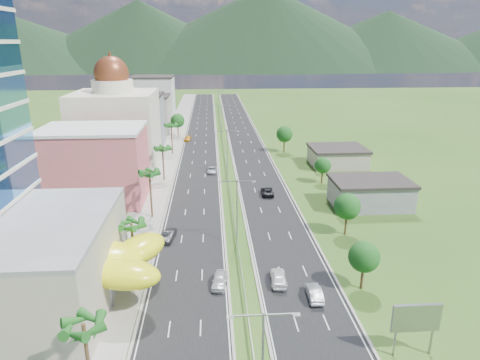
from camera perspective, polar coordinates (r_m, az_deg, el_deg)
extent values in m
plane|color=#2D5119|center=(63.37, 0.18, -12.36)|extent=(500.00, 500.00, 0.00)
cube|color=black|center=(148.07, -5.26, 5.46)|extent=(11.00, 260.00, 0.04)
cube|color=black|center=(148.47, 0.57, 5.57)|extent=(11.00, 260.00, 0.04)
cube|color=gray|center=(148.59, -8.94, 5.38)|extent=(7.00, 260.00, 0.12)
cube|color=gray|center=(130.42, -2.11, 4.07)|extent=(0.08, 216.00, 0.28)
cube|color=gray|center=(230.74, -2.98, 10.12)|extent=(0.10, 0.12, 0.70)
cube|color=gray|center=(36.47, 0.80, -17.64)|extent=(2.88, 0.12, 0.12)
cube|color=gray|center=(36.78, 5.49, -17.39)|extent=(2.88, 0.12, 0.12)
cube|color=silver|center=(36.46, -1.31, -17.85)|extent=(0.60, 0.25, 0.18)
cube|color=silver|center=(37.05, 7.53, -17.37)|extent=(0.60, 0.25, 0.18)
cylinder|color=gray|center=(69.88, -0.41, -4.31)|extent=(0.20, 0.20, 11.00)
cube|color=gray|center=(67.98, -1.63, -0.20)|extent=(2.88, 0.12, 0.12)
cube|color=gray|center=(68.14, 0.79, -0.15)|extent=(2.88, 0.12, 0.12)
cube|color=silver|center=(67.97, -2.71, -0.30)|extent=(0.60, 0.25, 0.18)
cube|color=silver|center=(68.29, 1.86, -0.21)|extent=(0.60, 0.25, 0.18)
cylinder|color=gray|center=(107.91, -1.73, 3.78)|extent=(0.20, 0.20, 11.00)
cube|color=gray|center=(106.68, -2.54, 6.52)|extent=(2.88, 0.12, 0.12)
cube|color=gray|center=(106.79, -0.98, 6.55)|extent=(2.88, 0.12, 0.12)
cube|color=silver|center=(106.68, -3.23, 6.46)|extent=(0.60, 0.25, 0.18)
cube|color=silver|center=(106.88, -0.29, 6.51)|extent=(0.60, 0.25, 0.18)
cylinder|color=gray|center=(151.91, -2.43, 7.95)|extent=(0.20, 0.20, 11.00)
cube|color=gray|center=(151.04, -3.01, 9.92)|extent=(2.88, 0.12, 0.12)
cube|color=gray|center=(151.11, -1.90, 9.94)|extent=(2.88, 0.12, 0.12)
cube|color=silver|center=(151.04, -3.50, 9.87)|extent=(0.60, 0.25, 0.18)
cube|color=silver|center=(151.18, -1.41, 9.91)|extent=(0.60, 0.25, 0.18)
cylinder|color=gray|center=(196.36, -2.81, 10.24)|extent=(0.20, 0.20, 11.00)
cube|color=gray|center=(195.69, -3.27, 11.77)|extent=(2.88, 0.12, 0.12)
cube|color=gray|center=(195.75, -2.41, 11.79)|extent=(2.88, 0.12, 0.12)
cube|color=silver|center=(195.69, -3.65, 11.74)|extent=(0.60, 0.25, 0.18)
cube|color=silver|center=(195.80, -2.02, 11.76)|extent=(0.60, 0.25, 0.18)
cylinder|color=gray|center=(63.74, -22.22, -11.58)|extent=(0.50, 0.50, 4.00)
cylinder|color=gray|center=(57.72, -16.92, -14.23)|extent=(0.50, 0.50, 4.00)
cylinder|color=gray|center=(56.35, -21.70, -15.65)|extent=(0.50, 0.50, 4.00)
cylinder|color=gray|center=(61.51, -14.06, -11.82)|extent=(0.50, 0.50, 4.00)
cube|color=#D95967|center=(93.09, -18.78, 1.76)|extent=(20.00, 15.00, 15.00)
cube|color=beige|center=(114.27, -16.12, 6.20)|extent=(20.00, 20.00, 20.00)
cylinder|color=beige|center=(112.61, -16.63, 11.93)|extent=(10.00, 10.00, 3.00)
sphere|color=brown|center=(112.37, -16.77, 13.44)|extent=(8.40, 8.40, 8.40)
cube|color=slate|center=(138.58, -13.58, 7.54)|extent=(16.00, 15.00, 16.00)
cube|color=#A8A18A|center=(160.25, -12.31, 8.45)|extent=(16.00, 15.00, 13.00)
cube|color=silver|center=(182.45, -11.37, 10.43)|extent=(16.00, 15.00, 18.00)
cylinder|color=gray|center=(51.20, 19.90, -19.73)|extent=(0.24, 0.24, 3.20)
cylinder|color=gray|center=(52.81, 24.11, -19.01)|extent=(0.24, 0.24, 3.20)
cube|color=#D85919|center=(50.28, 22.45, -16.63)|extent=(5.20, 0.35, 3.20)
cube|color=slate|center=(90.66, 16.94, -1.81)|extent=(15.00, 10.00, 5.00)
cube|color=#A8A18A|center=(118.49, 12.85, 2.98)|extent=(14.00, 12.00, 4.40)
cylinder|color=#47301C|center=(64.25, -14.04, -8.70)|extent=(0.36, 0.36, 7.50)
cylinder|color=#47301C|center=(82.14, -11.80, -1.97)|extent=(0.36, 0.36, 9.00)
cylinder|color=#47301C|center=(104.04, -10.18, 2.10)|extent=(0.36, 0.36, 8.00)
cylinder|color=#47301C|center=(128.07, -9.07, 5.34)|extent=(0.36, 0.36, 8.80)
cylinder|color=#47301C|center=(152.85, -8.27, 6.68)|extent=(0.40, 0.40, 4.90)
sphere|color=#1C571B|center=(152.27, -8.32, 7.84)|extent=(4.90, 4.90, 4.90)
cylinder|color=#47301C|center=(61.23, 16.00, -12.04)|extent=(0.40, 0.40, 4.20)
sphere|color=#1C571B|center=(59.95, 16.22, -9.80)|extent=(4.20, 4.20, 4.20)
cylinder|color=#47301C|center=(76.42, 13.94, -5.47)|extent=(0.40, 0.40, 4.55)
sphere|color=#1C571B|center=(75.32, 14.10, -3.43)|extent=(4.55, 4.55, 4.55)
cylinder|color=#47301C|center=(102.55, 10.89, 0.61)|extent=(0.40, 0.40, 3.85)
sphere|color=#1C571B|center=(101.85, 10.98, 1.94)|extent=(3.85, 3.85, 3.85)
cylinder|color=#47301C|center=(129.86, 5.91, 4.76)|extent=(0.40, 0.40, 4.90)
sphere|color=#1C571B|center=(129.18, 5.95, 6.12)|extent=(4.90, 4.90, 4.90)
imported|color=silver|center=(60.23, -2.73, -13.20)|extent=(2.58, 5.00, 1.63)
imported|color=black|center=(73.70, -9.47, -7.31)|extent=(2.41, 5.00, 1.58)
imported|color=#AFB2B7|center=(109.36, -3.76, 1.35)|extent=(2.53, 5.12, 1.39)
imported|color=orange|center=(146.00, -7.01, 5.52)|extent=(2.59, 5.16, 1.44)
imported|color=white|center=(60.92, 5.15, -12.78)|extent=(2.47, 5.36, 1.78)
imported|color=#B6BABF|center=(58.41, 9.88, -14.59)|extent=(1.84, 4.89, 1.59)
imported|color=black|center=(93.59, 3.66, -1.51)|extent=(2.75, 5.63, 1.54)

